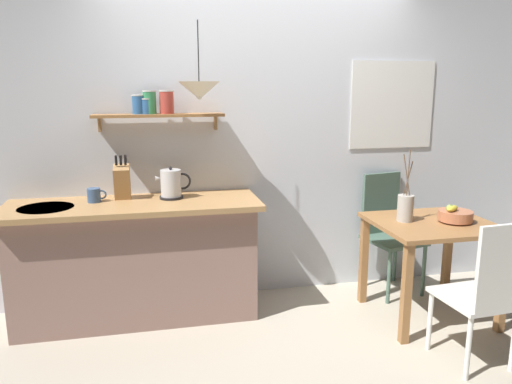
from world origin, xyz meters
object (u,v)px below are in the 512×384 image
Objects in this scene: dining_table at (432,238)px; fruit_bowl at (455,215)px; dining_chair_far at (388,227)px; dining_chair_near at (485,290)px; coffee_mug_by_sink at (94,195)px; knife_block at (122,181)px; pendant_lamp at (199,90)px; electric_kettle at (171,184)px; twig_vase at (405,208)px.

dining_table is 3.46× the size of fruit_bowl.
dining_chair_near is at bearing -90.34° from dining_chair_far.
coffee_mug_by_sink reaches higher than dining_chair_far.
knife_block reaches higher than coffee_mug_by_sink.
knife_block is at bearing 165.51° from dining_table.
pendant_lamp is at bearing 166.90° from dining_table.
fruit_bowl is (0.22, -0.61, 0.25)m from dining_chair_far.
electric_kettle is 0.79× the size of knife_block.
dining_chair_near is at bearing -34.80° from pendant_lamp.
pendant_lamp is at bearing 167.59° from twig_vase.
dining_chair_near is at bearing -27.64° from coffee_mug_by_sink.
dining_table is at bearing -15.42° from electric_kettle.
dining_chair_near is 1.81× the size of twig_vase.
knife_block reaches higher than dining_table.
twig_vase is (-0.35, 0.11, 0.05)m from fruit_bowl.
knife_block is 0.62× the size of pendant_lamp.
pendant_lamp is (-1.60, -0.18, 1.15)m from dining_chair_far.
dining_chair_near is 0.86m from twig_vase.
coffee_mug_by_sink is (-2.37, -0.05, 0.41)m from dining_chair_far.
dining_chair_near is 1.79× the size of pendant_lamp.
pendant_lamp is at bearing 166.71° from fruit_bowl.
dining_table is 0.85× the size of dining_chair_far.
dining_chair_far is 1.87m from electric_kettle.
pendant_lamp is (-1.66, 0.39, 1.08)m from dining_table.
electric_kettle is 0.49× the size of pendant_lamp.
coffee_mug_by_sink is 0.26× the size of pendant_lamp.
twig_vase is 1.73m from pendant_lamp.
pendant_lamp reaches higher than fruit_bowl.
dining_chair_far is at bearing 96.51° from dining_table.
electric_kettle is at bearing -9.47° from knife_block.
dining_chair_near is 2.27m from pendant_lamp.
dining_chair_far is 2.40m from coffee_mug_by_sink.
dining_chair_near reaches higher than dining_table.
fruit_bowl is at bearing -70.45° from dining_chair_far.
dining_chair_far reaches higher than dining_table.
twig_vase reaches higher than dining_chair_far.
twig_vase is at bearing -15.10° from electric_kettle.
dining_table is 2.34m from knife_block.
dining_table is 0.89× the size of dining_chair_near.
electric_kettle reaches higher than fruit_bowl.
dining_chair_near is 2.87× the size of knife_block.
twig_vase is 0.99× the size of pendant_lamp.
pendant_lamp is (0.77, -0.13, 0.75)m from coffee_mug_by_sink.
fruit_bowl is 0.94× the size of electric_kettle.
knife_block is at bearing 161.56° from pendant_lamp.
coffee_mug_by_sink is at bearing 170.48° from pendant_lamp.
coffee_mug_by_sink is (-0.56, -0.00, -0.06)m from electric_kettle.
fruit_bowl reaches higher than dining_table.
fruit_bowl is 0.36m from twig_vase.
electric_kettle is at bearing -178.52° from dining_chair_far.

